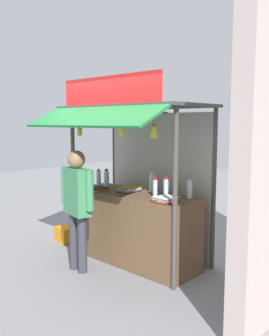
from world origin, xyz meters
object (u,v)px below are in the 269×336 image
water_bottle_mid_right (106,179)px  banana_bunch_inner_left (80,131)px  water_bottle_rear_center (190,190)px  water_bottle_right (166,188)px  magazine_stack_front_left (129,189)px  banana_bunch_rightmost (122,130)px  vendor_person (77,199)px  water_bottle_back_right (155,188)px  banana_bunch_leftmost (154,132)px  water_bottle_far_left (99,178)px  magazine_stack_mid_left (97,189)px  water_bottle_center (152,183)px  plastic_crate (68,234)px  magazine_stack_back_left (166,199)px

water_bottle_mid_right → banana_bunch_inner_left: bearing=-96.8°
water_bottle_rear_center → water_bottle_right: water_bottle_right is taller
magazine_stack_front_left → banana_bunch_rightmost: bearing=-55.7°
banana_bunch_inner_left → vendor_person: bearing=-45.0°
water_bottle_back_right → banana_bunch_leftmost: 0.93m
water_bottle_far_left → magazine_stack_mid_left: 0.45m
water_bottle_right → water_bottle_back_right: water_bottle_right is taller
water_bottle_right → water_bottle_back_right: size_ratio=1.10×
banana_bunch_leftmost → water_bottle_back_right: bearing=127.2°
water_bottle_back_right → vendor_person: (-0.70, -0.75, -0.14)m
water_bottle_back_right → magazine_stack_mid_left: 0.93m
water_bottle_far_left → banana_bunch_rightmost: bearing=-26.6°
water_bottle_center → vendor_person: 1.10m
banana_bunch_inner_left → plastic_crate: 1.92m
banana_bunch_inner_left → vendor_person: 0.98m
water_bottle_far_left → banana_bunch_inner_left: bearing=-70.0°
magazine_stack_front_left → banana_bunch_inner_left: 1.07m
banana_bunch_leftmost → plastic_crate: bearing=170.7°
water_bottle_center → water_bottle_mid_right: size_ratio=0.95×
plastic_crate → banana_bunch_inner_left: bearing=-24.0°
water_bottle_mid_right → magazine_stack_back_left: 1.28m
banana_bunch_inner_left → magazine_stack_mid_left: bearing=57.9°
magazine_stack_mid_left → banana_bunch_leftmost: banana_bunch_leftmost is taller
water_bottle_rear_center → water_bottle_back_right: bearing=-152.4°
water_bottle_back_right → water_bottle_center: bearing=137.6°
water_bottle_right → banana_bunch_rightmost: size_ratio=0.99×
water_bottle_mid_right → water_bottle_back_right: (0.97, -0.01, -0.01)m
banana_bunch_leftmost → banana_bunch_inner_left: same height
water_bottle_right → water_bottle_back_right: bearing=-171.3°
water_bottle_rear_center → water_bottle_back_right: 0.45m
water_bottle_back_right → vendor_person: size_ratio=0.16×
vendor_person → banana_bunch_rightmost: bearing=44.0°
magazine_stack_back_left → water_bottle_rear_center: bearing=75.0°
water_bottle_right → banana_bunch_leftmost: bearing=-69.8°
banana_bunch_rightmost → plastic_crate: size_ratio=0.81×
water_bottle_back_right → banana_bunch_leftmost: size_ratio=0.92×
water_bottle_rear_center → water_bottle_back_right: water_bottle_back_right is taller
banana_bunch_rightmost → magazine_stack_back_left: bearing=29.9°
water_bottle_center → plastic_crate: size_ratio=0.77×
water_bottle_rear_center → vendor_person: 1.47m
water_bottle_far_left → vendor_person: (0.50, -0.82, -0.14)m
magazine_stack_front_left → banana_bunch_inner_left: banana_bunch_inner_left is taller
water_bottle_back_right → magazine_stack_mid_left: size_ratio=0.82×
water_bottle_mid_right → magazine_stack_front_left: bearing=-2.3°
banana_bunch_inner_left → banana_bunch_rightmost: bearing=-0.2°
magazine_stack_front_left → plastic_crate: (-1.32, -0.08, -0.91)m
banana_bunch_rightmost → plastic_crate: 2.40m
water_bottle_center → vendor_person: size_ratio=0.17×
water_bottle_center → water_bottle_right: 0.49m
magazine_stack_back_left → water_bottle_mid_right: bearing=172.2°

